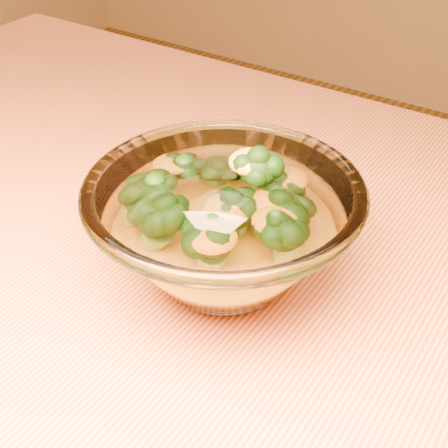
% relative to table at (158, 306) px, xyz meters
% --- Properties ---
extents(table, '(1.20, 0.80, 0.75)m').
position_rel_table_xyz_m(table, '(0.00, 0.00, 0.00)').
color(table, '#E07B43').
rests_on(table, ground).
extents(glass_bowl, '(0.23, 0.23, 0.10)m').
position_rel_table_xyz_m(glass_bowl, '(0.10, -0.01, 0.15)').
color(glass_bowl, white).
rests_on(glass_bowl, table).
extents(cheese_sauce, '(0.14, 0.14, 0.04)m').
position_rel_table_xyz_m(cheese_sauce, '(0.10, -0.01, 0.13)').
color(cheese_sauce, '#FEA615').
rests_on(cheese_sauce, glass_bowl).
extents(broccoli_heap, '(0.15, 0.15, 0.08)m').
position_rel_table_xyz_m(broccoli_heap, '(0.09, -0.01, 0.17)').
color(broccoli_heap, black).
rests_on(broccoli_heap, cheese_sauce).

